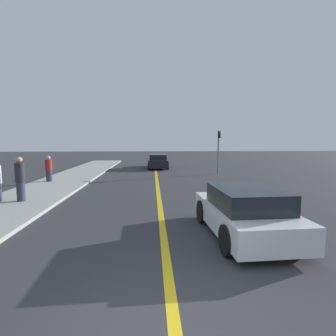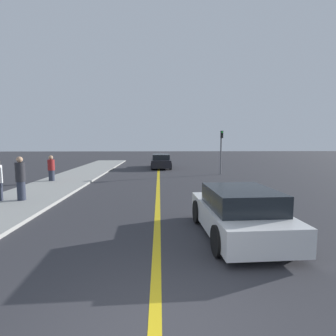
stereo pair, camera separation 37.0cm
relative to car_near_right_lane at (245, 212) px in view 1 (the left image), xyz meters
name	(u,v)px [view 1 (the left image)]	position (x,y,z in m)	size (l,w,h in m)	color
road_center_line	(156,173)	(-2.24, 14.25, -0.66)	(0.20, 60.00, 0.01)	gold
sidewalk_left	(71,178)	(-8.14, 11.23, -0.60)	(3.40, 29.96, 0.12)	#9E9E99
car_near_right_lane	(245,212)	(0.00, 0.00, 0.00)	(2.15, 4.05, 1.36)	silver
car_ahead_center	(158,161)	(-2.00, 17.98, -0.02)	(1.90, 4.65, 1.33)	black
pedestrian_mid_group	(20,179)	(-7.99, 4.12, 0.38)	(0.38, 0.38, 1.84)	#282D3D
pedestrian_far_standing	(49,169)	(-8.89, 9.48, 0.24)	(0.41, 0.41, 1.58)	#282D3D
traffic_light	(219,147)	(2.59, 13.11, 1.44)	(0.18, 0.40, 3.36)	slate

